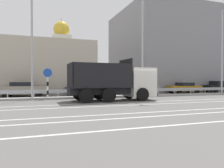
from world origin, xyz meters
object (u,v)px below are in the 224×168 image
at_px(dump_truck, 123,84).
at_px(parked_car_5, 184,88).
at_px(parked_car_2, 23,89).
at_px(street_lamp_2, 143,40).
at_px(parked_car_3, 85,89).
at_px(street_lamp_1, 32,37).
at_px(street_lamp_3, 223,48).
at_px(church_tower, 62,56).
at_px(median_road_sign, 48,82).
at_px(parked_car_6, 218,87).
at_px(parked_car_4, 138,88).

bearing_deg(dump_truck, parked_car_5, 119.10).
bearing_deg(parked_car_2, street_lamp_2, 75.81).
bearing_deg(parked_car_3, parked_car_2, 89.47).
height_order(street_lamp_1, parked_car_2, street_lamp_1).
height_order(street_lamp_3, parked_car_2, street_lamp_3).
bearing_deg(street_lamp_2, parked_car_2, 161.43).
height_order(street_lamp_2, church_tower, church_tower).
height_order(dump_truck, parked_car_5, dump_truck).
bearing_deg(street_lamp_1, median_road_sign, 16.40).
distance_m(street_lamp_3, parked_car_2, 21.92).
relative_size(parked_car_2, parked_car_3, 1.17).
height_order(dump_truck, parked_car_6, dump_truck).
distance_m(street_lamp_1, parked_car_5, 18.87).
distance_m(street_lamp_2, parked_car_2, 12.55).
bearing_deg(street_lamp_2, church_tower, 100.34).
distance_m(street_lamp_3, parked_car_3, 16.14).
xyz_separation_m(street_lamp_2, parked_car_6, (13.30, 3.90, -4.77)).
relative_size(dump_truck, street_lamp_3, 0.73).
bearing_deg(parked_car_4, street_lamp_1, -76.11).
relative_size(dump_truck, median_road_sign, 2.62).
xyz_separation_m(parked_car_2, parked_car_5, (18.78, 0.14, -0.06)).
distance_m(median_road_sign, parked_car_2, 4.03).
bearing_deg(parked_car_4, parked_car_5, 88.34).
bearing_deg(parked_car_2, parked_car_3, 96.22).
bearing_deg(parked_car_5, parked_car_4, 94.74).
xyz_separation_m(street_lamp_1, parked_car_5, (17.92, 3.88, -4.47)).
relative_size(parked_car_2, church_tower, 0.33).
height_order(parked_car_5, church_tower, church_tower).
distance_m(street_lamp_1, church_tower, 26.94).
distance_m(median_road_sign, parked_car_4, 10.68).
bearing_deg(parked_car_3, parked_car_6, -92.34).
bearing_deg(street_lamp_3, parked_car_6, 50.12).
height_order(street_lamp_1, street_lamp_2, street_lamp_2).
height_order(parked_car_6, church_tower, church_tower).
bearing_deg(median_road_sign, parked_car_4, 17.86).
xyz_separation_m(street_lamp_2, parked_car_3, (-4.86, 3.89, -4.83)).
bearing_deg(church_tower, parked_car_3, -90.15).
height_order(street_lamp_2, parked_car_5, street_lamp_2).
relative_size(dump_truck, parked_car_5, 1.66).
height_order(parked_car_4, parked_car_6, parked_car_6).
relative_size(dump_truck, church_tower, 0.48).
height_order(street_lamp_2, parked_car_3, street_lamp_2).
xyz_separation_m(dump_truck, parked_car_6, (16.49, 6.49, -0.55)).
xyz_separation_m(parked_car_3, parked_car_5, (12.64, -0.06, 0.00)).
bearing_deg(median_road_sign, church_tower, 81.02).
xyz_separation_m(parked_car_3, church_tower, (0.06, 22.43, 5.95)).
height_order(dump_truck, street_lamp_3, street_lamp_3).
height_order(parked_car_2, parked_car_4, parked_car_4).
distance_m(parked_car_2, parked_car_3, 6.14).
xyz_separation_m(dump_truck, parked_car_5, (10.97, 6.43, -0.61)).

